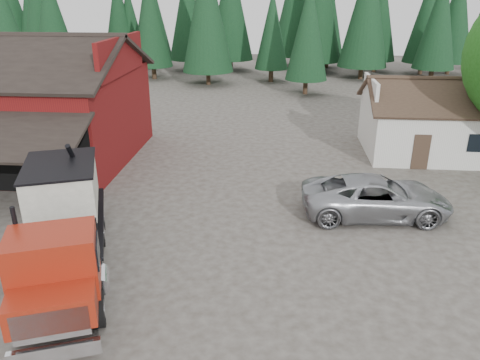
{
  "coord_description": "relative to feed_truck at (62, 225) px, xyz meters",
  "views": [
    {
      "loc": [
        3.71,
        -15.24,
        9.28
      ],
      "look_at": [
        2.09,
        3.08,
        1.8
      ],
      "focal_mm": 35.0,
      "sensor_mm": 36.0,
      "label": 1
    }
  ],
  "objects": [
    {
      "name": "ground",
      "position": [
        3.5,
        1.83,
        -1.94
      ],
      "size": [
        120.0,
        120.0,
        0.0
      ],
      "primitive_type": "plane",
      "color": "#413B33",
      "rests_on": "ground"
    },
    {
      "name": "red_barn",
      "position": [
        -7.5,
        11.73,
        0.75
      ],
      "size": [
        12.8,
        13.63,
        7.18
      ],
      "color": "maroon",
      "rests_on": "ground"
    },
    {
      "name": "farmhouse",
      "position": [
        16.5,
        14.82,
        -0.28
      ],
      "size": [
        8.6,
        6.42,
        4.65
      ],
      "color": "silver",
      "rests_on": "ground"
    },
    {
      "name": "conifer_backdrop",
      "position": [
        3.5,
        43.83,
        -1.94
      ],
      "size": [
        76.0,
        16.0,
        16.0
      ],
      "primitive_type": null,
      "color": "black",
      "rests_on": "ground"
    },
    {
      "name": "near_pine_a",
      "position": [
        -18.5,
        29.83,
        4.45
      ],
      "size": [
        4.4,
        4.4,
        11.4
      ],
      "color": "#382619",
      "rests_on": "ground"
    },
    {
      "name": "near_pine_b",
      "position": [
        9.5,
        31.83,
        3.95
      ],
      "size": [
        3.96,
        3.96,
        10.4
      ],
      "color": "#382619",
      "rests_on": "ground"
    },
    {
      "name": "near_pine_d",
      "position": [
        -0.5,
        35.83,
        5.45
      ],
      "size": [
        5.28,
        5.28,
        13.4
      ],
      "color": "#382619",
      "rests_on": "ground"
    },
    {
      "name": "feed_truck",
      "position": [
        0.0,
        0.0,
        0.0
      ],
      "size": [
        5.48,
        9.48,
        4.16
      ],
      "rotation": [
        0.0,
        0.0,
        0.35
      ],
      "color": "black",
      "rests_on": "ground"
    },
    {
      "name": "silver_car",
      "position": [
        11.5,
        5.7,
        -1.05
      ],
      "size": [
        6.62,
        3.4,
        1.79
      ],
      "primitive_type": "imported",
      "rotation": [
        0.0,
        0.0,
        1.64
      ],
      "color": "#A4A6AC",
      "rests_on": "ground"
    }
  ]
}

